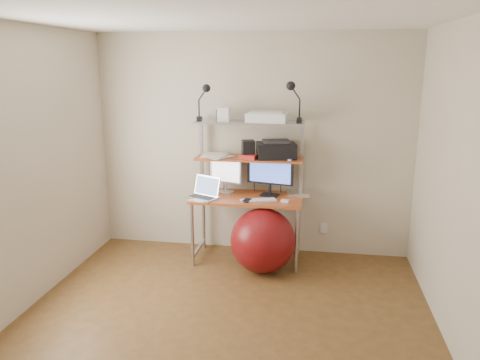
% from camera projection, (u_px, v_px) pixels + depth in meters
% --- Properties ---
extents(room, '(3.60, 3.60, 3.60)m').
position_uv_depth(room, '(220.00, 184.00, 3.61)').
color(room, brown).
rests_on(room, ground).
extents(computer_desk, '(1.20, 0.60, 1.57)m').
position_uv_depth(computer_desk, '(248.00, 176.00, 5.12)').
color(computer_desk, '#BC4D24').
rests_on(computer_desk, ground).
extents(desktop, '(1.20, 0.60, 0.00)m').
position_uv_depth(desktop, '(247.00, 197.00, 5.12)').
color(desktop, '#BC4D24').
rests_on(desktop, computer_desk).
extents(mid_shelf, '(1.18, 0.34, 0.00)m').
position_uv_depth(mid_shelf, '(249.00, 157.00, 5.14)').
color(mid_shelf, '#BC4D24').
rests_on(mid_shelf, computer_desk).
extents(top_shelf, '(1.18, 0.34, 0.00)m').
position_uv_depth(top_shelf, '(249.00, 121.00, 5.04)').
color(top_shelf, '#A3A3A8').
rests_on(top_shelf, computer_desk).
extents(floor, '(3.60, 3.60, 0.00)m').
position_uv_depth(floor, '(222.00, 328.00, 3.92)').
color(floor, brown).
rests_on(floor, ground).
extents(wall_outlet, '(0.08, 0.01, 0.12)m').
position_uv_depth(wall_outlet, '(324.00, 228.00, 5.42)').
color(wall_outlet, silver).
rests_on(wall_outlet, room).
extents(monitor_silver, '(0.38, 0.18, 0.43)m').
position_uv_depth(monitor_silver, '(226.00, 173.00, 5.24)').
color(monitor_silver, silver).
rests_on(monitor_silver, desktop).
extents(monitor_black, '(0.51, 0.18, 0.52)m').
position_uv_depth(monitor_black, '(270.00, 172.00, 5.10)').
color(monitor_black, black).
rests_on(monitor_black, desktop).
extents(laptop, '(0.41, 0.38, 0.29)m').
position_uv_depth(laptop, '(205.00, 193.00, 5.07)').
color(laptop, silver).
rests_on(laptop, desktop).
extents(keyboard, '(0.39, 0.22, 0.01)m').
position_uv_depth(keyboard, '(258.00, 200.00, 4.97)').
color(keyboard, silver).
rests_on(keyboard, desktop).
extents(mouse, '(0.09, 0.07, 0.02)m').
position_uv_depth(mouse, '(285.00, 201.00, 4.92)').
color(mouse, silver).
rests_on(mouse, desktop).
extents(mac_mini, '(0.27, 0.27, 0.04)m').
position_uv_depth(mac_mini, '(297.00, 194.00, 5.16)').
color(mac_mini, silver).
rests_on(mac_mini, desktop).
extents(phone, '(0.11, 0.15, 0.01)m').
position_uv_depth(phone, '(247.00, 200.00, 4.95)').
color(phone, black).
rests_on(phone, desktop).
extents(printer, '(0.47, 0.37, 0.20)m').
position_uv_depth(printer, '(276.00, 150.00, 5.09)').
color(printer, black).
rests_on(printer, mid_shelf).
extents(nas_cube, '(0.17, 0.17, 0.19)m').
position_uv_depth(nas_cube, '(248.00, 149.00, 5.09)').
color(nas_cube, black).
rests_on(nas_cube, mid_shelf).
extents(red_box, '(0.19, 0.15, 0.05)m').
position_uv_depth(red_box, '(248.00, 157.00, 5.05)').
color(red_box, red).
rests_on(red_box, mid_shelf).
extents(scanner, '(0.44, 0.31, 0.11)m').
position_uv_depth(scanner, '(267.00, 117.00, 4.98)').
color(scanner, silver).
rests_on(scanner, top_shelf).
extents(box_white, '(0.13, 0.11, 0.15)m').
position_uv_depth(box_white, '(224.00, 114.00, 5.03)').
color(box_white, silver).
rests_on(box_white, top_shelf).
extents(box_grey, '(0.13, 0.13, 0.11)m').
position_uv_depth(box_grey, '(221.00, 115.00, 5.13)').
color(box_grey, '#2B2A2D').
rests_on(box_grey, top_shelf).
extents(clip_lamp_left, '(0.16, 0.09, 0.39)m').
position_uv_depth(clip_lamp_left, '(205.00, 94.00, 4.98)').
color(clip_lamp_left, black).
rests_on(clip_lamp_left, top_shelf).
extents(clip_lamp_right, '(0.17, 0.09, 0.43)m').
position_uv_depth(clip_lamp_right, '(293.00, 93.00, 4.84)').
color(clip_lamp_right, black).
rests_on(clip_lamp_right, top_shelf).
extents(exercise_ball, '(0.69, 0.69, 0.69)m').
position_uv_depth(exercise_ball, '(263.00, 240.00, 4.93)').
color(exercise_ball, maroon).
rests_on(exercise_ball, floor).
extents(paper_stack, '(0.40, 0.42, 0.02)m').
position_uv_depth(paper_stack, '(215.00, 155.00, 5.20)').
color(paper_stack, white).
rests_on(paper_stack, mid_shelf).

